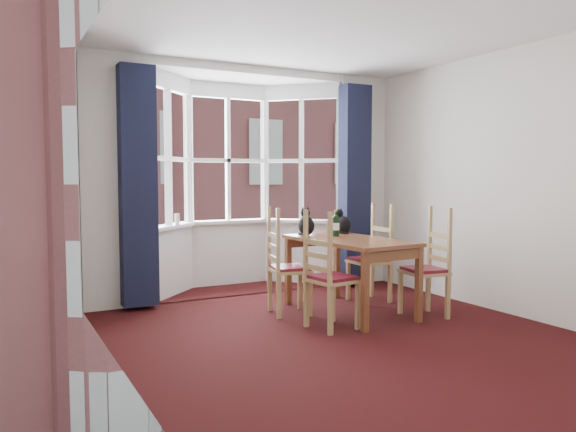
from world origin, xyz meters
TOP-DOWN VIEW (x-y plane):
  - floor at (0.00, 0.00)m, footprint 4.50×4.50m
  - ceiling at (0.00, 0.00)m, footprint 4.50×4.50m
  - wall_left at (-2.00, 0.00)m, footprint 0.00×4.50m
  - wall_right at (2.00, 0.00)m, footprint 0.00×4.50m
  - wall_back_pier_left at (-1.65, 2.25)m, footprint 0.70×0.12m
  - wall_back_pier_right at (1.65, 2.25)m, footprint 0.70×0.12m
  - bay_window at (0.00, 2.75)m, footprint 2.76×0.94m
  - curtain_left at (-1.42, 2.07)m, footprint 0.38×0.22m
  - curtain_right at (1.42, 2.07)m, footprint 0.38×0.22m
  - dining_table at (0.53, 0.87)m, footprint 0.88×1.52m
  - chair_left_near at (-0.06, 0.41)m, footprint 0.46×0.47m
  - chair_left_far at (-0.14, 1.15)m, footprint 0.47×0.49m
  - chair_right_near at (1.21, 0.35)m, footprint 0.46×0.48m
  - chair_right_far at (1.13, 1.22)m, footprint 0.41×0.43m
  - cat_left at (0.30, 1.40)m, footprint 0.24×0.27m
  - cat_right at (0.79, 1.39)m, footprint 0.20×0.25m
  - wine_bottle at (0.51, 1.11)m, footprint 0.08×0.08m
  - candle_tall at (-0.83, 2.60)m, footprint 0.06×0.06m
  - street at (0.00, 32.25)m, footprint 80.00×80.00m
  - tenement_building at (0.00, 14.01)m, footprint 18.40×7.80m

SIDE VIEW (x-z plane):
  - street at x=0.00m, z-range -6.00..-6.00m
  - floor at x=0.00m, z-range 0.00..0.00m
  - chair_left_near at x=-0.06m, z-range 0.01..0.93m
  - chair_left_far at x=-0.14m, z-range 0.01..0.93m
  - chair_right_near at x=1.21m, z-range 0.01..0.93m
  - chair_right_far at x=1.13m, z-range 0.01..0.93m
  - dining_table at x=0.53m, z-range 0.30..1.10m
  - cat_right at x=0.79m, z-range 0.76..1.06m
  - cat_left at x=0.30m, z-range 0.76..1.09m
  - wine_bottle at x=0.51m, z-range 0.78..1.08m
  - candle_tall at x=-0.83m, z-range 0.87..1.01m
  - curtain_left at x=-1.42m, z-range 0.05..2.65m
  - curtain_right at x=1.42m, z-range 0.05..2.65m
  - wall_left at x=-2.00m, z-range -0.85..3.65m
  - wall_right at x=2.00m, z-range -0.85..3.65m
  - wall_back_pier_left at x=-1.65m, z-range 0.00..2.80m
  - wall_back_pier_right at x=1.65m, z-range 0.00..2.80m
  - bay_window at x=0.00m, z-range 0.00..2.80m
  - tenement_building at x=0.00m, z-range -6.00..9.20m
  - ceiling at x=0.00m, z-range 2.80..2.80m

